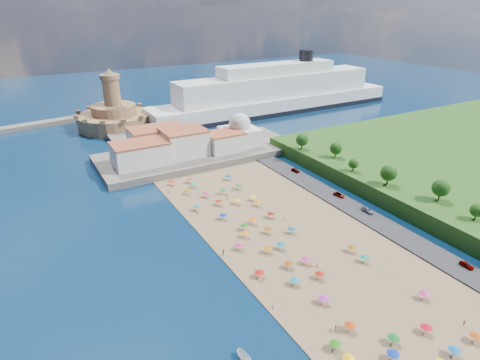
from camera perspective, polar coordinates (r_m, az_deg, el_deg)
ground at (r=122.03m, az=4.20°, el=-7.98°), size 700.00×700.00×0.00m
terrace at (r=183.80m, az=-5.78°, el=3.80°), size 90.00×36.00×3.00m
jetty at (r=208.81m, az=-15.30°, el=5.46°), size 18.00×70.00×2.40m
waterfront_buildings at (r=177.78m, az=-9.79°, el=5.05°), size 57.00×29.00×11.00m
domed_building at (r=188.19m, az=-0.02°, el=6.81°), size 16.00×16.00×15.00m
fortress at (r=235.48m, az=-17.41°, el=8.66°), size 40.00×40.00×32.40m
cruise_ship at (r=261.32m, az=5.18°, el=12.03°), size 168.74×26.61×36.85m
beach_parasols at (r=113.35m, az=6.42°, el=-9.53°), size 31.90×116.80×2.20m
beachgoers at (r=116.38m, az=2.80°, el=-9.02°), size 36.14×95.48×1.85m
parked_cars at (r=143.51m, az=15.86°, el=-3.11°), size 2.57×78.37×1.35m
hillside_trees at (r=146.40m, az=21.46°, el=0.38°), size 13.62×107.12×7.26m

